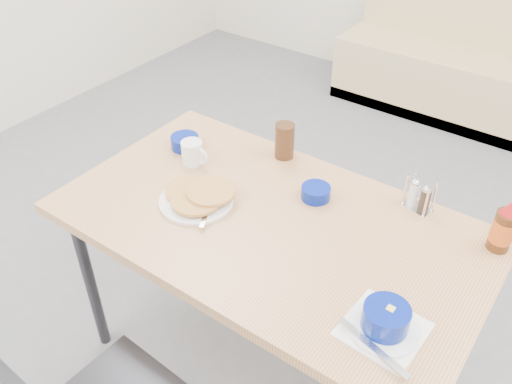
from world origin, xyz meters
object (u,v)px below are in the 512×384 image
Objects in this scene: pancake_plate at (198,197)px; grits_setting at (385,321)px; condiment_caddy at (419,198)px; booth_bench at (482,68)px; amber_tumbler at (285,141)px; creamer_bowl at (185,142)px; dining_table at (270,234)px; syrup_bottle at (504,228)px; coffee_mug at (193,153)px; butter_bowl at (316,193)px.

pancake_plate is 1.14× the size of grits_setting.
booth_bench is at bearing 115.19° from condiment_caddy.
booth_bench reaches higher than amber_tumbler.
creamer_bowl is at bearing -153.05° from condiment_caddy.
dining_table is at bearing -90.00° from booth_bench.
creamer_bowl is at bearing 162.20° from dining_table.
pancake_plate is 0.42m from amber_tumbler.
syrup_bottle is (0.15, 0.49, 0.04)m from grits_setting.
booth_bench is 7.47× the size of pancake_plate.
coffee_mug is 0.96× the size of condiment_caddy.
booth_bench reaches higher than pancake_plate.
condiment_caddy is (0.30, 0.15, 0.02)m from butter_bowl.
creamer_bowl is (-1.01, 0.36, -0.01)m from grits_setting.
booth_bench is 10.47× the size of syrup_bottle.
coffee_mug is 0.49m from butter_bowl.
syrup_bottle is at bearing 73.36° from grits_setting.
amber_tumbler is at bearing 43.48° from coffee_mug.
creamer_bowl is 0.39m from amber_tumbler.
butter_bowl is at bearing -33.59° from amber_tumbler.
condiment_caddy is at bearing 103.53° from grits_setting.
pancake_plate and butter_bowl have the same top height.
coffee_mug is (-0.42, -2.43, 0.46)m from booth_bench.
butter_bowl is at bearing 138.56° from grits_setting.
grits_setting is at bearing -9.89° from pancake_plate.
booth_bench is 2.65m from pancake_plate.
butter_bowl is 0.34m from condiment_caddy.
syrup_bottle is at bearing -2.79° from amber_tumbler.
booth_bench is 15.65× the size of condiment_caddy.
booth_bench is at bearing 100.22° from grits_setting.
creamer_bowl is at bearing -177.85° from butter_bowl.
coffee_mug is at bearing 166.15° from dining_table.
booth_bench reaches higher than syrup_bottle.
booth_bench reaches higher than dining_table.
syrup_bottle reaches higher than grits_setting.
amber_tumbler is (-0.66, 0.53, 0.03)m from grits_setting.
condiment_caddy reaches higher than dining_table.
coffee_mug is at bearing -99.79° from booth_bench.
syrup_bottle is (0.28, -0.04, 0.04)m from condiment_caddy.
booth_bench is 2.39m from butter_bowl.
condiment_caddy is (0.88, 0.17, 0.02)m from creamer_bowl.
pancake_plate is at bearing -157.83° from syrup_bottle.
syrup_bottle is at bearing 25.16° from dining_table.
grits_setting is at bearing -60.69° from condiment_caddy.
coffee_mug is 0.64× the size of syrup_bottle.
creamer_bowl is at bearing -173.37° from syrup_bottle.
dining_table is 0.40m from amber_tumbler.
coffee_mug is 0.96m from grits_setting.
condiment_caddy is 0.28m from syrup_bottle.
booth_bench is 8.49× the size of grits_setting.
dining_table is at bearing -121.13° from condiment_caddy.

